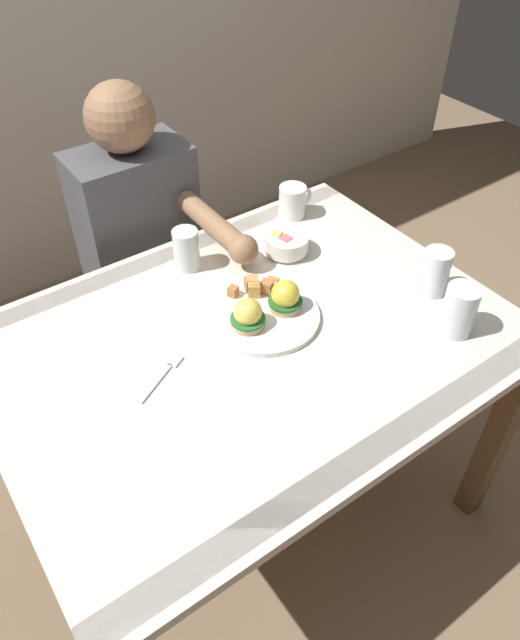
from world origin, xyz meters
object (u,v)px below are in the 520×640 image
Objects in this scene: fork at (163,376)px; diner_person at (145,244)px; coffee_mug at (293,200)px; dining_table at (252,367)px; water_glass_far at (458,313)px; eggs_benedict_plate at (265,309)px; water_glass_extra at (435,274)px; fruit_bowl at (286,244)px; water_glass_near at (187,251)px.

diner_person is (0.25, 0.59, -0.09)m from fork.
coffee_mug is 0.47m from diner_person.
dining_table is 0.51m from water_glass_far.
eggs_benedict_plate is 0.58m from diner_person.
water_glass_far is 0.15m from water_glass_extra.
fruit_bowl is 0.94× the size of water_glass_far.
coffee_mug is at bearing 29.08° from fork.
water_glass_far reaches higher than eggs_benedict_plate.
dining_table is 0.25m from fork.
coffee_mug reaches higher than fruit_bowl.
dining_table is 9.39× the size of water_glass_far.
eggs_benedict_plate is 2.11× the size of water_glass_far.
fork is 0.13× the size of diner_person.
dining_table is at bearing -2.32° from fork.
water_glass_extra reaches higher than fork.
eggs_benedict_plate is at bearing 29.48° from dining_table.
water_glass_extra is (0.07, -0.49, 0.00)m from coffee_mug.
water_glass_extra is (0.47, -0.13, 0.16)m from dining_table.
water_glass_extra is at bearing -15.20° from dining_table.
water_glass_near reaches higher than fork.
water_glass_near is at bearing -90.65° from diner_person.
fruit_bowl is at bearing 41.86° from eggs_benedict_plate.
water_glass_far is (0.63, -0.27, 0.05)m from fork.
eggs_benedict_plate is at bearing -79.88° from water_glass_near.
fork is 0.40m from water_glass_near.
dining_table is 1.05× the size of diner_person.
eggs_benedict_plate reaches higher than dining_table.
eggs_benedict_plate is 0.46m from coffee_mug.
eggs_benedict_plate is at bearing -85.19° from diner_person.
water_glass_near reaches higher than dining_table.
fork is 0.65m from diner_person.
coffee_mug is at bearing 46.93° from fruit_bowl.
fork is at bearing -128.12° from water_glass_near.
water_glass_near reaches higher than eggs_benedict_plate.
fruit_bowl is 0.50m from water_glass_far.
fork is (-0.30, -0.03, -0.02)m from eggs_benedict_plate.
fork is at bearing 177.68° from dining_table.
water_glass_far is at bearing -41.39° from eggs_benedict_plate.
water_glass_far is at bearing -116.41° from water_glass_extra.
dining_table is at bearing -140.84° from fruit_bowl.
water_glass_near is at bearing 135.39° from water_glass_extra.
diner_person is (-0.25, 0.38, -0.12)m from fruit_bowl.
eggs_benedict_plate is at bearing 157.78° from water_glass_extra.
fork is (-0.63, -0.35, -0.05)m from coffee_mug.
fork is at bearing 168.91° from water_glass_extra.
fruit_bowl is 0.19m from coffee_mug.
dining_table is 0.15m from eggs_benedict_plate.
fruit_bowl is (0.20, 0.18, 0.00)m from eggs_benedict_plate.
dining_table is 10.00× the size of fruit_bowl.
coffee_mug reaches higher than fork.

